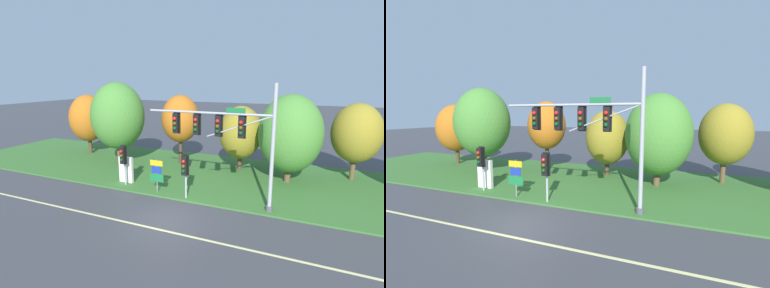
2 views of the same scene
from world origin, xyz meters
TOP-DOWN VIEW (x-y plane):
  - ground_plane at (0.00, 0.00)m, footprint 160.00×160.00m
  - lane_stripe at (0.00, -1.20)m, footprint 36.00×0.16m
  - grass_verge at (0.00, 8.25)m, footprint 48.00×11.50m
  - traffic_signal_mast at (2.37, 3.06)m, footprint 7.89×0.49m
  - pedestrian_signal_near_kerb at (-0.21, 2.76)m, footprint 0.46×0.55m
  - pedestrian_signal_further_along at (-5.15, 3.21)m, footprint 0.46×0.55m
  - route_sign_post at (-2.38, 3.02)m, footprint 1.03×0.08m
  - tree_nearest_road at (-14.09, 9.74)m, footprint 3.70×3.70m
  - tree_left_of_mast at (-8.90, 7.72)m, footprint 4.60×4.60m
  - tree_behind_signpost at (-4.04, 10.07)m, footprint 3.30×3.30m
  - tree_mid_verge at (1.27, 10.45)m, footprint 3.50×3.50m
  - tree_tall_centre at (5.32, 8.71)m, footprint 4.49×4.49m
  - tree_right_far at (9.70, 11.14)m, footprint 3.50×3.50m
  - info_kiosk at (-5.47, 3.91)m, footprint 1.10×0.24m

SIDE VIEW (x-z plane):
  - ground_plane at x=0.00m, z-range 0.00..0.00m
  - lane_stripe at x=0.00m, z-range 0.00..0.01m
  - grass_verge at x=0.00m, z-range 0.00..0.10m
  - info_kiosk at x=-5.47m, z-range 0.09..1.99m
  - route_sign_post at x=-2.38m, z-range 0.32..2.58m
  - pedestrian_signal_near_kerb at x=-0.21m, z-range 0.71..3.56m
  - pedestrian_signal_further_along at x=-5.15m, z-range 0.72..3.62m
  - tree_mid_verge at x=1.27m, z-range 0.54..5.83m
  - tree_right_far at x=9.70m, z-range 0.76..6.49m
  - tree_nearest_road at x=-14.09m, z-range 0.72..6.62m
  - tree_tall_centre at x=5.32m, z-range 0.48..6.88m
  - tree_behind_signpost at x=-4.04m, z-range 1.05..7.11m
  - tree_left_of_mast at x=-8.90m, z-range 0.78..7.94m
  - traffic_signal_mast at x=2.37m, z-range 0.85..8.05m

